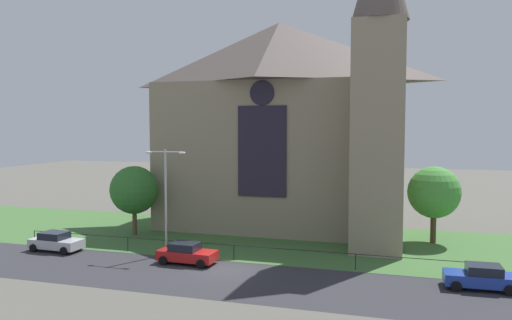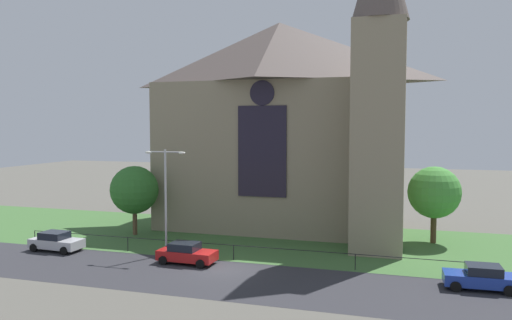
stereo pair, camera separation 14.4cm
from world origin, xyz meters
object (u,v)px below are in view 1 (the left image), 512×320
church_building (285,122)px  parked_car_red (187,253)px  tree_left_near (134,190)px  tree_right_far (434,192)px  parked_car_silver (56,242)px  parked_car_blue (481,277)px  streetlamp_near (166,188)px

church_building → parked_car_red: 18.05m
tree_left_near → tree_right_far: size_ratio=0.97×
tree_left_near → parked_car_silver: 8.38m
tree_left_near → parked_car_blue: size_ratio=1.48×
tree_right_far → streetlamp_near: bearing=-153.0°
church_building → parked_car_silver: (-15.24, -14.51, -9.53)m
tree_left_near → tree_right_far: tree_right_far is taller
parked_car_silver → parked_car_red: same height
church_building → tree_left_near: size_ratio=4.12×
tree_left_near → streetlamp_near: (6.06, -5.69, 1.09)m
tree_right_far → streetlamp_near: (-19.93, -10.15, 0.89)m
parked_car_silver → parked_car_red: size_ratio=1.00×
tree_left_near → tree_right_far: (25.99, 4.46, 0.20)m
parked_car_blue → parked_car_silver: bearing=-2.7°
parked_car_blue → parked_car_red: bearing=-2.2°
tree_right_far → tree_left_near: bearing=-170.3°
tree_left_near → parked_car_silver: size_ratio=1.48×
tree_right_far → parked_car_blue: (2.17, -12.04, -3.57)m
tree_right_far → parked_car_silver: 31.35m
tree_left_near → parked_car_red: 11.85m
tree_left_near → parked_car_silver: tree_left_near is taller
tree_left_near → parked_car_red: (8.58, -7.45, -3.37)m
streetlamp_near → parked_car_blue: streetlamp_near is taller
parked_car_red → parked_car_blue: size_ratio=1.00×
parked_car_red → parked_car_blue: same height
church_building → tree_right_far: (13.68, -2.96, -5.96)m
tree_right_far → parked_car_blue: tree_right_far is taller
streetlamp_near → tree_left_near: bearing=136.8°
tree_right_far → parked_car_red: (-17.41, -11.91, -3.57)m
parked_car_silver → tree_right_far: bearing=24.3°
streetlamp_near → parked_car_blue: 22.63m
parked_car_red → streetlamp_near: bearing=147.2°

